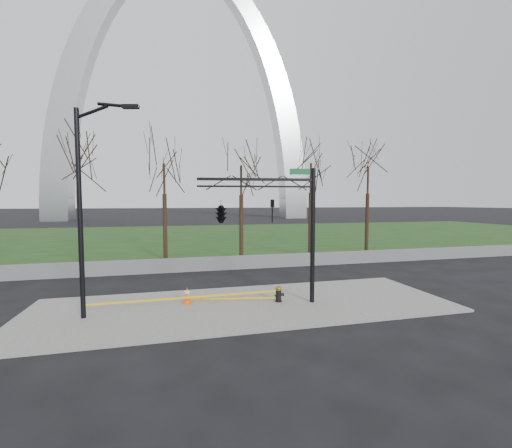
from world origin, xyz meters
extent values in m
plane|color=black|center=(0.00, 0.00, 0.00)|extent=(500.00, 500.00, 0.00)
cube|color=slate|center=(0.00, 0.00, 0.05)|extent=(18.00, 6.00, 0.10)
cube|color=#193914|center=(0.00, 30.00, 0.03)|extent=(120.00, 40.00, 0.06)
cube|color=#59595B|center=(0.00, 8.00, 0.45)|extent=(60.00, 0.30, 0.90)
cylinder|color=black|center=(1.50, 0.02, 0.13)|extent=(0.30, 0.30, 0.05)
cylinder|color=black|center=(1.50, 0.02, 0.37)|extent=(0.23, 0.23, 0.53)
cylinder|color=black|center=(1.69, 0.03, 0.41)|extent=(0.18, 0.15, 0.14)
cylinder|color=black|center=(1.37, 0.02, 0.38)|extent=(0.09, 0.09, 0.09)
cylinder|color=brown|center=(1.50, 0.02, 0.65)|extent=(0.27, 0.27, 0.05)
ellipsoid|color=brown|center=(1.50, 0.02, 0.70)|extent=(0.25, 0.25, 0.19)
cylinder|color=brown|center=(1.50, 0.02, 0.81)|extent=(0.05, 0.05, 0.07)
cube|color=#FF5A0D|center=(-2.46, 0.73, 0.12)|extent=(0.44, 0.44, 0.04)
cone|color=#FF5A0D|center=(-2.46, 0.73, 0.48)|extent=(0.29, 0.29, 0.68)
cylinder|color=white|center=(-2.46, 0.73, 0.61)|extent=(0.22, 0.22, 0.10)
cylinder|color=black|center=(-6.40, -0.13, 4.00)|extent=(0.18, 0.18, 8.00)
cylinder|color=black|center=(-5.86, -0.26, 7.85)|extent=(1.26, 0.41, 0.56)
cylinder|color=black|center=(-5.04, -0.45, 8.10)|extent=(1.20, 0.40, 0.22)
cube|color=black|center=(-4.45, -0.59, 8.05)|extent=(0.63, 0.35, 0.14)
cylinder|color=black|center=(2.94, -0.37, 3.00)|extent=(0.20, 0.20, 6.00)
cube|color=black|center=(0.46, -0.04, 5.50)|extent=(4.97, 0.78, 0.12)
cube|color=black|center=(0.46, -0.04, 5.20)|extent=(4.97, 0.74, 0.08)
cube|color=#0C5926|center=(2.35, -0.29, 5.85)|extent=(0.90, 0.16, 0.25)
imported|color=black|center=(1.16, -0.13, 4.15)|extent=(0.19, 0.22, 1.00)
imported|color=black|center=(-1.02, 0.16, 4.15)|extent=(0.85, 2.53, 1.00)
cube|color=#E5B20C|center=(-2.45, -0.05, 0.59)|extent=(7.90, 0.16, 0.08)
cube|color=#E5B20C|center=(-0.48, 0.38, 0.28)|extent=(3.97, 0.71, 0.08)
camera|label=1|loc=(-2.98, -13.79, 4.54)|focal=23.22mm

